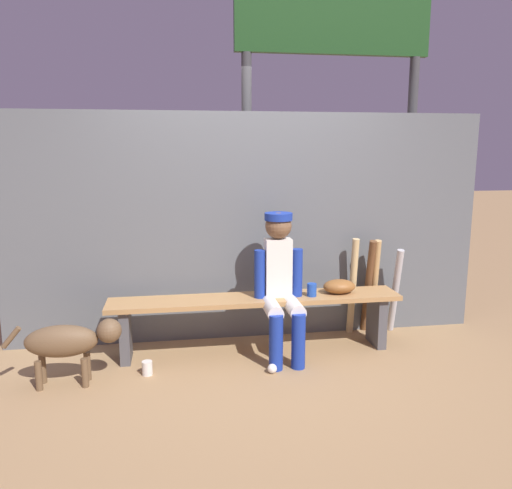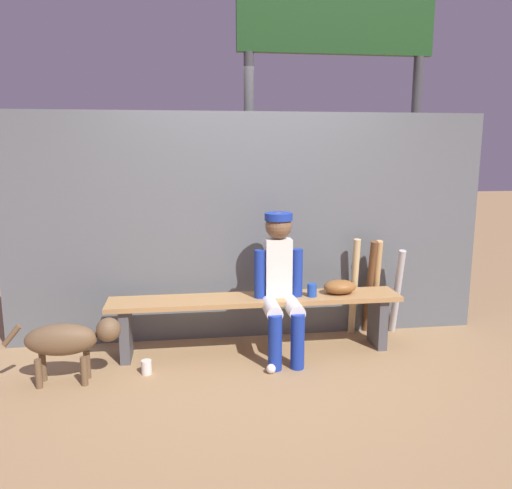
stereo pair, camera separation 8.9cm
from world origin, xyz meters
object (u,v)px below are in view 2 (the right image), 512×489
bat_wood_tan (376,287)px  baseball (271,369)px  cup_on_ground (146,367)px  bat_wood_dark (370,287)px  scoreboard (342,49)px  dugout_bench (256,309)px  cup_on_bench (312,290)px  dog (69,340)px  bat_aluminum_silver (397,292)px  bat_wood_natural (354,287)px  baseball_glove (340,287)px  player_seated (281,280)px

bat_wood_tan → baseball: 1.39m
bat_wood_tan → cup_on_ground: (-2.07, -0.61, -0.40)m
bat_wood_dark → scoreboard: 2.37m
bat_wood_dark → scoreboard: (-0.09, 0.80, 2.23)m
dugout_bench → bat_wood_tan: (1.17, 0.29, 0.08)m
cup_on_bench → dog: size_ratio=0.13×
cup_on_bench → dog: cup_on_bench is taller
bat_wood_dark → dog: size_ratio=1.09×
bat_wood_tan → baseball: (-1.11, -0.74, -0.42)m
bat_aluminum_silver → cup_on_bench: size_ratio=7.50×
baseball → cup_on_ground: cup_on_ground is taller
bat_wood_natural → bat_wood_tan: 0.21m
baseball_glove → bat_aluminum_silver: size_ratio=0.34×
bat_wood_natural → baseball: bat_wood_natural is taller
dugout_bench → dog: dog is taller
bat_wood_tan → bat_aluminum_silver: size_ratio=1.11×
bat_wood_natural → dog: bearing=-164.2°
bat_wood_natural → cup_on_ground: 1.99m
bat_wood_tan → bat_aluminum_silver: 0.20m
baseball → dog: 1.53m
baseball_glove → cup_on_ground: (-1.63, -0.32, -0.49)m
bat_wood_natural → scoreboard: 2.36m
baseball → baseball_glove: bearing=33.5°
bat_wood_natural → cup_on_ground: bat_wood_natural is taller
bat_wood_tan → scoreboard: scoreboard is taller
bat_wood_tan → dog: bat_wood_tan is taller
bat_aluminum_silver → bat_wood_tan: bearing=166.9°
bat_wood_dark → cup_on_bench: (-0.63, -0.32, 0.09)m
bat_wood_dark → cup_on_ground: 2.12m
dugout_bench → player_seated: 0.36m
baseball_glove → bat_wood_tan: size_ratio=0.31×
dugout_bench → bat_wood_tan: bearing=14.0°
bat_aluminum_silver → cup_on_bench: bearing=-161.6°
cup_on_bench → scoreboard: (0.54, 1.12, 2.15)m
bat_wood_dark → dugout_bench: bearing=-166.0°
bat_aluminum_silver → dog: (-2.80, -0.64, -0.07)m
bat_aluminum_silver → cup_on_ground: 2.35m
player_seated → baseball: 0.72m
bat_aluminum_silver → dog: bearing=-167.1°
bat_aluminum_silver → scoreboard: 2.45m
bat_wood_dark → bat_aluminum_silver: 0.26m
player_seated → bat_wood_tan: bearing=22.5°
cup_on_bench → baseball_glove: bearing=10.9°
baseball_glove → cup_on_ground: 1.73m
cup_on_ground → bat_wood_natural: bearing=18.0°
bat_wood_tan → bat_wood_natural: bearing=-177.3°
player_seated → bat_wood_dark: size_ratio=1.30×
player_seated → cup_on_bench: bearing=12.9°
baseball_glove → bat_aluminum_silver: bearing=21.3°
dugout_bench → scoreboard: 2.74m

